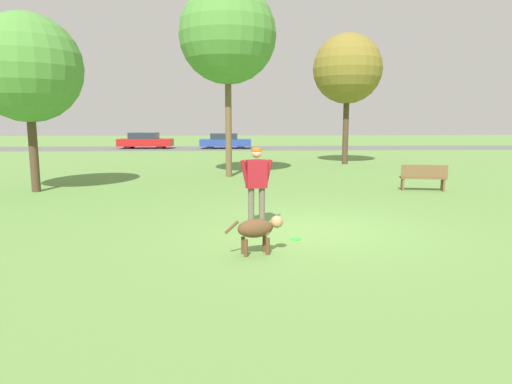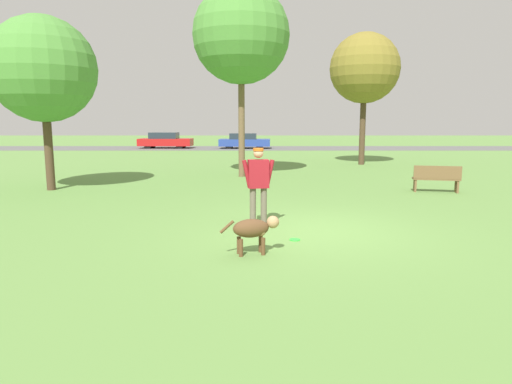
# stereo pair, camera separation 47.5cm
# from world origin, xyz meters

# --- Properties ---
(ground_plane) EXTENTS (120.00, 120.00, 0.00)m
(ground_plane) POSITION_xyz_m (0.00, 0.00, 0.00)
(ground_plane) COLOR #608C42
(far_road_strip) EXTENTS (120.00, 6.00, 0.01)m
(far_road_strip) POSITION_xyz_m (0.00, 28.02, 0.01)
(far_road_strip) COLOR #5B5B59
(far_road_strip) RESTS_ON ground_plane
(person) EXTENTS (0.69, 0.30, 1.66)m
(person) POSITION_xyz_m (-1.06, 0.38, 0.98)
(person) COLOR #665B4C
(person) RESTS_ON ground_plane
(dog) EXTENTS (1.02, 0.45, 0.64)m
(dog) POSITION_xyz_m (-1.14, -1.63, 0.43)
(dog) COLOR brown
(dog) RESTS_ON ground_plane
(frisbee) EXTENTS (0.20, 0.20, 0.02)m
(frisbee) POSITION_xyz_m (-0.38, -0.73, 0.01)
(frisbee) COLOR #33D838
(frisbee) RESTS_ON ground_plane
(tree_near_left) EXTENTS (3.27, 3.27, 5.43)m
(tree_near_left) POSITION_xyz_m (-7.73, 5.54, 3.78)
(tree_near_left) COLOR #4C3826
(tree_near_left) RESTS_ON ground_plane
(tree_mid_center) EXTENTS (3.74, 3.74, 7.34)m
(tree_mid_center) POSITION_xyz_m (-1.68, 9.13, 5.45)
(tree_mid_center) COLOR brown
(tree_mid_center) RESTS_ON ground_plane
(tree_far_right) EXTENTS (3.45, 3.45, 6.51)m
(tree_far_right) POSITION_xyz_m (4.28, 14.18, 4.76)
(tree_far_right) COLOR #4C3826
(tree_far_right) RESTS_ON ground_plane
(parked_car_red) EXTENTS (4.30, 1.91, 1.28)m
(parked_car_red) POSITION_xyz_m (-8.45, 28.01, 0.63)
(parked_car_red) COLOR red
(parked_car_red) RESTS_ON ground_plane
(parked_car_blue) EXTENTS (4.11, 1.89, 1.22)m
(parked_car_blue) POSITION_xyz_m (-2.04, 27.68, 0.60)
(parked_car_blue) COLOR #284293
(parked_car_blue) RESTS_ON ground_plane
(park_bench) EXTENTS (1.45, 0.69, 0.84)m
(park_bench) POSITION_xyz_m (4.52, 5.03, 0.45)
(park_bench) COLOR brown
(park_bench) RESTS_ON ground_plane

